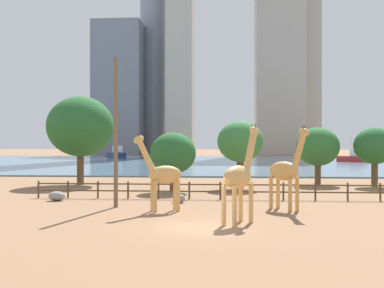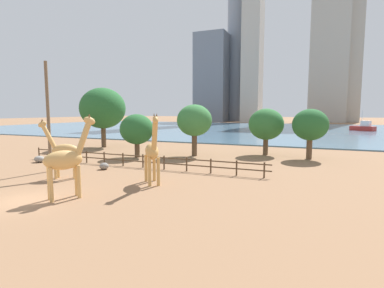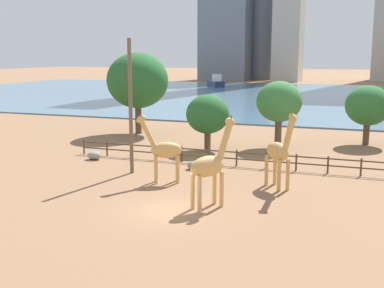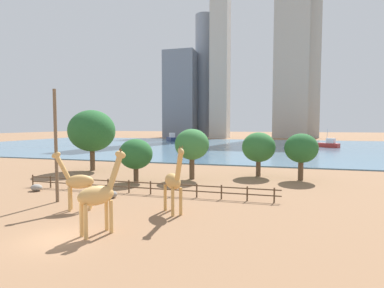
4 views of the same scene
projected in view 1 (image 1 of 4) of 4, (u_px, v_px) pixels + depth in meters
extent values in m
plane|color=#8C6647|center=(222.00, 162.00, 103.48)|extent=(400.00, 400.00, 0.00)
cube|color=slate|center=(221.00, 162.00, 100.49)|extent=(180.00, 86.00, 0.20)
cylinder|color=tan|center=(155.00, 197.00, 28.96)|extent=(0.30, 0.30, 1.92)
cylinder|color=tan|center=(152.00, 196.00, 29.51)|extent=(0.30, 0.30, 1.92)
cylinder|color=tan|center=(178.00, 196.00, 29.53)|extent=(0.30, 0.30, 1.92)
cylinder|color=tan|center=(175.00, 195.00, 30.07)|extent=(0.30, 0.30, 1.92)
ellipsoid|color=tan|center=(165.00, 175.00, 29.51)|extent=(2.27, 1.71, 1.11)
cylinder|color=tan|center=(146.00, 156.00, 29.04)|extent=(1.23, 0.85, 2.07)
ellipsoid|color=tan|center=(139.00, 140.00, 28.87)|extent=(0.88, 0.67, 0.69)
cone|color=brown|center=(139.00, 134.00, 28.79)|extent=(0.14, 0.14, 0.20)
cone|color=brown|center=(138.00, 134.00, 28.94)|extent=(0.14, 0.14, 0.20)
cylinder|color=tan|center=(297.00, 194.00, 29.67)|extent=(0.34, 0.34, 2.08)
cylinder|color=tan|center=(290.00, 195.00, 29.29)|extent=(0.34, 0.34, 2.08)
cylinder|color=tan|center=(278.00, 192.00, 30.97)|extent=(0.34, 0.34, 2.08)
cylinder|color=tan|center=(271.00, 193.00, 30.58)|extent=(0.34, 0.34, 2.08)
ellipsoid|color=tan|center=(284.00, 171.00, 30.12)|extent=(2.20, 2.34, 1.20)
cylinder|color=tan|center=(299.00, 150.00, 29.12)|extent=(1.00, 1.08, 2.29)
ellipsoid|color=tan|center=(304.00, 132.00, 28.82)|extent=(0.84, 0.89, 0.70)
cone|color=brown|center=(305.00, 126.00, 28.87)|extent=(0.15, 0.15, 0.22)
cone|color=brown|center=(303.00, 126.00, 28.76)|extent=(0.15, 0.15, 0.22)
cylinder|color=tan|center=(241.00, 202.00, 25.63)|extent=(0.33, 0.33, 2.08)
cylinder|color=tan|center=(251.00, 203.00, 25.24)|extent=(0.33, 0.33, 2.08)
cylinder|color=tan|center=(224.00, 205.00, 24.36)|extent=(0.33, 0.33, 2.08)
cylinder|color=tan|center=(234.00, 206.00, 23.97)|extent=(0.33, 0.33, 2.08)
ellipsoid|color=tan|center=(238.00, 177.00, 24.80)|extent=(2.03, 2.42, 1.20)
cylinder|color=tan|center=(250.00, 151.00, 25.80)|extent=(0.95, 1.17, 2.28)
ellipsoid|color=tan|center=(254.00, 131.00, 26.11)|extent=(0.78, 0.93, 0.71)
cone|color=brown|center=(253.00, 125.00, 26.17)|extent=(0.15, 0.15, 0.22)
cone|color=brown|center=(256.00, 125.00, 26.06)|extent=(0.15, 0.15, 0.22)
cylinder|color=brown|center=(116.00, 132.00, 31.35)|extent=(0.28, 0.28, 9.80)
ellipsoid|color=gray|center=(57.00, 196.00, 34.81)|extent=(1.22, 0.92, 0.69)
ellipsoid|color=gray|center=(179.00, 198.00, 33.64)|extent=(0.88, 0.85, 0.63)
cylinder|color=#4C3826|center=(38.00, 189.00, 36.66)|extent=(0.14, 0.14, 1.30)
cylinder|color=#4C3826|center=(68.00, 190.00, 36.49)|extent=(0.14, 0.14, 1.30)
cylinder|color=#4C3826|center=(98.00, 190.00, 36.31)|extent=(0.14, 0.14, 1.30)
cylinder|color=#4C3826|center=(128.00, 190.00, 36.14)|extent=(0.14, 0.14, 1.30)
cylinder|color=#4C3826|center=(159.00, 190.00, 35.96)|extent=(0.14, 0.14, 1.30)
cylinder|color=#4C3826|center=(189.00, 190.00, 35.79)|extent=(0.14, 0.14, 1.30)
cylinder|color=#4C3826|center=(220.00, 191.00, 35.61)|extent=(0.14, 0.14, 1.30)
cylinder|color=#4C3826|center=(252.00, 191.00, 35.44)|extent=(0.14, 0.14, 1.30)
cylinder|color=#4C3826|center=(283.00, 191.00, 35.26)|extent=(0.14, 0.14, 1.30)
cylinder|color=#4C3826|center=(315.00, 191.00, 35.09)|extent=(0.14, 0.14, 1.30)
cylinder|color=#4C3826|center=(348.00, 192.00, 34.91)|extent=(0.14, 0.14, 1.30)
cylinder|color=#4C3826|center=(380.00, 192.00, 34.74)|extent=(0.14, 0.14, 1.30)
cube|color=#4C3826|center=(209.00, 185.00, 35.68)|extent=(26.10, 0.08, 0.10)
cube|color=#4C3826|center=(209.00, 192.00, 35.68)|extent=(26.10, 0.08, 0.10)
cylinder|color=brown|center=(80.00, 169.00, 48.47)|extent=(0.70, 0.70, 3.18)
ellipsoid|color=#26602D|center=(80.00, 126.00, 48.46)|extent=(6.72, 6.72, 6.05)
cylinder|color=brown|center=(240.00, 174.00, 44.45)|extent=(0.64, 0.64, 2.64)
ellipsoid|color=#387A3D|center=(240.00, 141.00, 44.44)|extent=(4.24, 4.24, 3.81)
cylinder|color=brown|center=(375.00, 174.00, 46.29)|extent=(0.62, 0.62, 2.34)
ellipsoid|color=#26602D|center=(375.00, 146.00, 46.28)|extent=(3.95, 3.95, 3.55)
cylinder|color=brown|center=(173.00, 182.00, 41.27)|extent=(0.58, 0.58, 1.75)
ellipsoid|color=#26602D|center=(173.00, 153.00, 41.27)|extent=(3.94, 3.94, 3.54)
cylinder|color=brown|center=(318.00, 174.00, 48.12)|extent=(0.61, 0.61, 2.11)
ellipsoid|color=#2D6B33|center=(318.00, 147.00, 48.11)|extent=(4.29, 4.29, 3.87)
cube|color=navy|center=(116.00, 155.00, 125.78)|extent=(6.45, 7.74, 1.50)
cube|color=silver|center=(117.00, 149.00, 124.96)|extent=(3.01, 3.25, 1.80)
cube|color=#B22D28|center=(352.00, 159.00, 100.89)|extent=(6.28, 5.21, 1.22)
cube|color=silver|center=(356.00, 153.00, 100.42)|extent=(2.64, 2.44, 1.46)
cylinder|color=silver|center=(351.00, 146.00, 101.07)|extent=(0.17, 0.17, 4.26)
cube|color=slate|center=(119.00, 89.00, 164.91)|extent=(16.30, 14.66, 45.19)
cylinder|color=gray|center=(154.00, 63.00, 172.97)|extent=(10.25, 10.25, 66.26)
cube|color=#ADA89E|center=(304.00, 8.00, 176.57)|extent=(10.20, 13.03, 107.52)
cube|color=#ADA89E|center=(279.00, 13.00, 172.31)|extent=(17.02, 14.57, 101.23)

